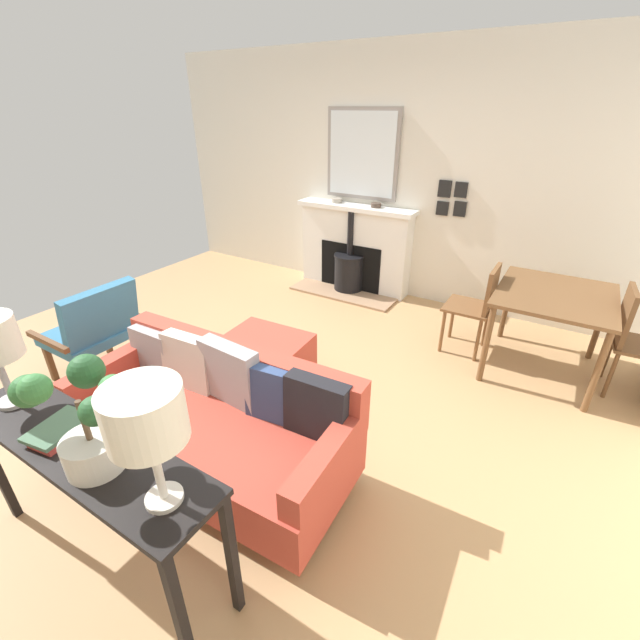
{
  "coord_description": "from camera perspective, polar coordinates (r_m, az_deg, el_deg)",
  "views": [
    {
      "loc": [
        2.2,
        2.0,
        2.08
      ],
      "look_at": [
        -0.31,
        0.46,
        0.57
      ],
      "focal_mm": 23.63,
      "sensor_mm": 36.0,
      "label": 1
    }
  ],
  "objects": [
    {
      "name": "wall_left",
      "position": [
        5.12,
        8.69,
        18.55
      ],
      "size": [
        0.12,
        5.79,
        2.68
      ],
      "primitive_type": "cube",
      "color": "beige",
      "rests_on": "ground"
    },
    {
      "name": "ground_plane",
      "position": [
        3.63,
        -8.81,
        -8.27
      ],
      "size": [
        4.9,
        5.79,
        0.01
      ],
      "primitive_type": "cube",
      "color": "tan"
    },
    {
      "name": "table_lamp_far_end",
      "position": [
        1.55,
        -22.58,
        -12.18
      ],
      "size": [
        0.27,
        0.27,
        0.51
      ],
      "color": "beige",
      "rests_on": "console_table"
    },
    {
      "name": "mantel_bowl_near",
      "position": [
        5.23,
        2.26,
        15.93
      ],
      "size": [
        0.12,
        0.12,
        0.05
      ],
      "color": "#9E9384",
      "rests_on": "fireplace"
    },
    {
      "name": "dining_chair_near_fireplace",
      "position": [
        4.03,
        20.67,
        2.23
      ],
      "size": [
        0.4,
        0.4,
        0.85
      ],
      "color": "brown",
      "rests_on": "ground"
    },
    {
      "name": "fireplace",
      "position": [
        5.23,
        4.55,
        9.01
      ],
      "size": [
        0.61,
        1.46,
        1.04
      ],
      "color": "#9E7A5B",
      "rests_on": "ground"
    },
    {
      "name": "photo_gallery_row",
      "position": [
        4.81,
        17.41,
        15.44
      ],
      "size": [
        0.02,
        0.32,
        0.36
      ],
      "color": "black"
    },
    {
      "name": "sofa",
      "position": [
        2.75,
        -13.92,
        -12.84
      ],
      "size": [
        0.85,
        1.8,
        0.8
      ],
      "color": "#B2B2B7",
      "rests_on": "ground"
    },
    {
      "name": "console_table",
      "position": [
        2.24,
        -29.19,
        -16.44
      ],
      "size": [
        0.34,
        1.47,
        0.77
      ],
      "color": "black",
      "rests_on": "ground"
    },
    {
      "name": "mirror_over_mantel",
      "position": [
        5.11,
        5.73,
        21.41
      ],
      "size": [
        0.04,
        0.88,
        0.97
      ],
      "color": "gray"
    },
    {
      "name": "book_stack",
      "position": [
        2.26,
        -31.79,
        -12.58
      ],
      "size": [
        0.28,
        0.21,
        0.05
      ],
      "color": "#B23833",
      "rests_on": "console_table"
    },
    {
      "name": "dining_table",
      "position": [
        3.93,
        29.09,
        1.97
      ],
      "size": [
        0.99,
        0.88,
        0.73
      ],
      "color": "brown",
      "rests_on": "ground"
    },
    {
      "name": "mantel_bowl_far",
      "position": [
        5.0,
        7.63,
        15.2
      ],
      "size": [
        0.12,
        0.12,
        0.05
      ],
      "color": "#47382D",
      "rests_on": "fireplace"
    },
    {
      "name": "armchair_accent",
      "position": [
        3.84,
        -28.26,
        -0.91
      ],
      "size": [
        0.68,
        0.61,
        0.86
      ],
      "color": "brown",
      "rests_on": "ground"
    },
    {
      "name": "potted_plant",
      "position": [
        1.91,
        -29.59,
        -11.58
      ],
      "size": [
        0.32,
        0.51,
        0.5
      ],
      "color": "silver",
      "rests_on": "console_table"
    },
    {
      "name": "ottoman",
      "position": [
        3.49,
        -7.61,
        -4.89
      ],
      "size": [
        0.63,
        0.7,
        0.4
      ],
      "color": "#B2B2B7",
      "rests_on": "ground"
    },
    {
      "name": "dining_chair_by_back_wall",
      "position": [
        4.02,
        36.66,
        -1.63
      ],
      "size": [
        0.43,
        0.43,
        0.87
      ],
      "color": "brown",
      "rests_on": "ground"
    }
  ]
}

